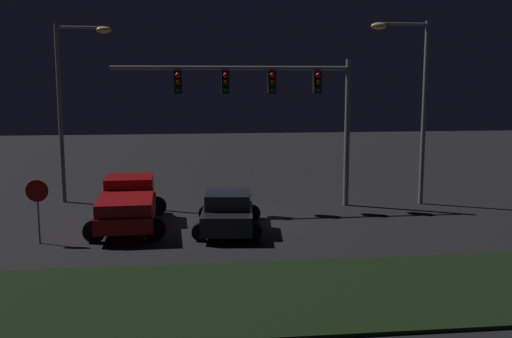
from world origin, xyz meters
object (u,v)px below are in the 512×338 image
Objects in this scene: traffic_signal_gantry at (272,93)px; street_lamp_right at (413,90)px; pickup_truck at (128,201)px; street_lamp_left at (71,91)px; car_sedan at (228,211)px; stop_sign at (37,199)px.

traffic_signal_gantry is 1.26× the size of street_lamp_right.
street_lamp_left is at bearing 27.93° from pickup_truck.
street_lamp_right reaches higher than car_sedan.
car_sedan is 10.36m from street_lamp_right.
pickup_truck is 2.44× the size of stop_sign.
car_sedan is 10.09m from street_lamp_left.
car_sedan is 6.21m from traffic_signal_gantry.
street_lamp_right is (6.32, -0.06, 0.11)m from traffic_signal_gantry.
traffic_signal_gantry is (2.23, 3.90, 4.29)m from car_sedan.
street_lamp_left is 3.62× the size of stop_sign.
street_lamp_right is 3.66× the size of stop_sign.
pickup_truck is 3.90m from car_sedan.
street_lamp_right reaches higher than pickup_truck.
stop_sign is at bearing 124.42° from pickup_truck.
pickup_truck is at bearing -154.46° from traffic_signal_gantry.
traffic_signal_gantry reaches higher than stop_sign.
pickup_truck is at bearing -167.17° from street_lamp_right.
stop_sign is at bearing -162.22° from street_lamp_right.
pickup_truck reaches higher than car_sedan.
pickup_truck is 7.76m from traffic_signal_gantry.
street_lamp_left reaches higher than traffic_signal_gantry.
street_lamp_left is (-8.89, 2.31, 0.05)m from traffic_signal_gantry.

